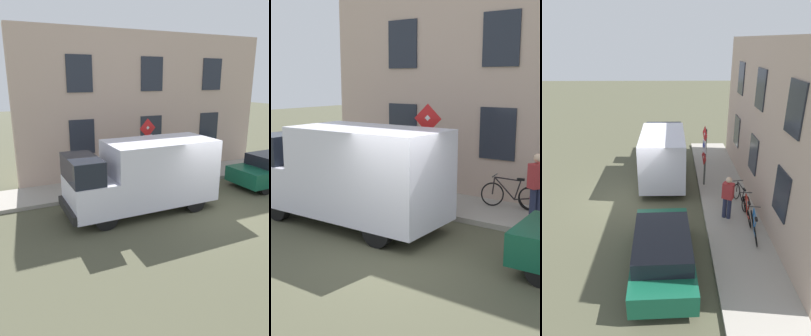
{
  "view_description": "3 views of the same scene",
  "coord_description": "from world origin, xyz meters",
  "views": [
    {
      "loc": [
        -8.28,
        6.95,
        4.58
      ],
      "look_at": [
        2.28,
        2.09,
        1.24
      ],
      "focal_mm": 33.72,
      "sensor_mm": 36.0,
      "label": 1
    },
    {
      "loc": [
        -6.98,
        -5.26,
        3.64
      ],
      "look_at": [
        2.35,
        1.41,
        1.35
      ],
      "focal_mm": 47.67,
      "sensor_mm": 36.0,
      "label": 2
    },
    {
      "loc": [
        1.58,
        -11.23,
        6.47
      ],
      "look_at": [
        1.76,
        1.0,
        1.07
      ],
      "focal_mm": 31.34,
      "sensor_mm": 36.0,
      "label": 3
    }
  ],
  "objects": [
    {
      "name": "sidewalk_slab",
      "position": [
        3.88,
        0.0,
        0.07
      ],
      "size": [
        2.13,
        14.23,
        0.14
      ],
      "primitive_type": "cube",
      "color": "#9D968C",
      "rests_on": "ground_plane"
    },
    {
      "name": "ground_plane",
      "position": [
        0.0,
        0.0,
        0.0
      ],
      "size": [
        80.0,
        80.0,
        0.0
      ],
      "primitive_type": "plane",
      "color": "#494936"
    },
    {
      "name": "pedestrian",
      "position": [
        3.64,
        -1.66,
        1.07
      ],
      "size": [
        0.48,
        0.42,
        1.72
      ],
      "rotation": [
        0.0,
        0.0,
        4.2
      ],
      "color": "#262B47",
      "rests_on": "sidewalk_slab"
    },
    {
      "name": "delivery_van",
      "position": [
        1.12,
        2.24,
        1.33
      ],
      "size": [
        2.03,
        5.34,
        2.5
      ],
      "rotation": [
        0.0,
        0.0,
        1.58
      ],
      "color": "silver",
      "rests_on": "ground_plane"
    },
    {
      "name": "parked_hatchback",
      "position": [
        1.27,
        -4.28,
        0.73
      ],
      "size": [
        1.9,
        4.06,
        1.38
      ],
      "rotation": [
        0.0,
        0.0,
        1.61
      ],
      "color": "#114F37",
      "rests_on": "ground_plane"
    },
    {
      "name": "sign_post_stacked",
      "position": [
        3.02,
        1.16,
        1.87
      ],
      "size": [
        0.18,
        0.56,
        2.75
      ],
      "color": "#474C47",
      "rests_on": "sidewalk_slab"
    },
    {
      "name": "bicycle_blue",
      "position": [
        4.4,
        -2.8,
        0.51
      ],
      "size": [
        0.51,
        1.72,
        0.89
      ],
      "rotation": [
        0.0,
        0.0,
        1.43
      ],
      "color": "black",
      "rests_on": "sidewalk_slab"
    },
    {
      "name": "building_facade",
      "position": [
        5.29,
        0.0,
        3.29
      ],
      "size": [
        0.75,
        12.23,
        6.58
      ],
      "color": "#C3A693",
      "rests_on": "ground_plane"
    },
    {
      "name": "bicycle_red",
      "position": [
        4.4,
        -1.75,
        0.51
      ],
      "size": [
        0.46,
        1.72,
        0.89
      ],
      "rotation": [
        0.0,
        0.0,
        1.5
      ],
      "color": "black",
      "rests_on": "sidewalk_slab"
    },
    {
      "name": "bicycle_black",
      "position": [
        4.4,
        -0.7,
        0.51
      ],
      "size": [
        0.51,
        1.72,
        0.89
      ],
      "rotation": [
        0.0,
        0.0,
        1.72
      ],
      "color": "black",
      "rests_on": "sidewalk_slab"
    }
  ]
}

